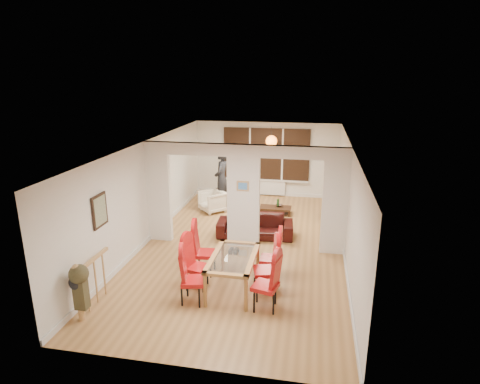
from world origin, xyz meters
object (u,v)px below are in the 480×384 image
(dining_chair_rb, at_px, (265,267))
(coffee_table, at_px, (275,210))
(dining_chair_lb, at_px, (197,264))
(sofa, at_px, (255,226))
(dining_chair_ra, at_px, (265,282))
(television, at_px, (323,208))
(dining_chair_rc, at_px, (270,256))
(dining_chair_lc, at_px, (204,250))
(bowl, at_px, (279,206))
(dining_table, at_px, (233,273))
(dining_chair_la, at_px, (193,277))
(bottle, at_px, (278,203))
(person, at_px, (222,179))
(armchair, at_px, (213,201))

(dining_chair_rb, distance_m, coffee_table, 4.73)
(dining_chair_lb, xyz_separation_m, sofa, (0.75, 2.89, -0.23))
(dining_chair_ra, distance_m, television, 5.37)
(dining_chair_lb, bearing_deg, television, 75.58)
(dining_chair_rc, bearing_deg, dining_chair_ra, -87.57)
(dining_chair_lc, height_order, dining_chair_ra, dining_chair_lc)
(dining_chair_lc, distance_m, dining_chair_ra, 1.86)
(bowl, bearing_deg, dining_table, -95.77)
(dining_chair_ra, relative_size, television, 1.12)
(dining_chair_la, height_order, bottle, dining_chair_la)
(dining_chair_lc, height_order, person, person)
(dining_chair_rb, bearing_deg, dining_table, 164.98)
(sofa, xyz_separation_m, armchair, (-1.62, 1.72, 0.04))
(dining_chair_lb, relative_size, dining_chair_rc, 1.00)
(dining_chair_rc, distance_m, bottle, 4.14)
(bottle, bearing_deg, person, 171.53)
(dining_chair_ra, distance_m, coffee_table, 5.28)
(dining_table, xyz_separation_m, person, (-1.41, 5.00, 0.59))
(sofa, xyz_separation_m, bowl, (0.47, 1.94, -0.04))
(dining_chair_lb, relative_size, dining_chair_lc, 0.96)
(dining_table, height_order, television, dining_table)
(sofa, relative_size, television, 2.09)
(dining_chair_lb, xyz_separation_m, dining_chair_lc, (-0.02, 0.63, 0.02))
(television, bearing_deg, dining_chair_lc, 156.39)
(dining_chair_lb, height_order, dining_chair_ra, dining_chair_ra)
(sofa, relative_size, person, 1.05)
(television, distance_m, bottle, 1.38)
(armchair, relative_size, bottle, 2.69)
(dining_chair_la, relative_size, television, 1.09)
(dining_chair_rc, height_order, bottle, dining_chair_rc)
(dining_table, relative_size, dining_chair_rc, 1.48)
(bottle, height_order, bowl, bottle)
(dining_chair_la, height_order, coffee_table, dining_chair_la)
(dining_table, height_order, armchair, dining_table)
(dining_chair_la, distance_m, dining_chair_ra, 1.38)
(dining_table, distance_m, person, 5.23)
(dining_chair_lb, relative_size, bottle, 3.91)
(coffee_table, bearing_deg, dining_chair_la, -101.01)
(dining_chair_rc, bearing_deg, bottle, 93.72)
(dining_chair_la, bearing_deg, bottle, 65.42)
(dining_chair_lb, distance_m, television, 5.40)
(dining_chair_la, bearing_deg, dining_chair_ra, -11.31)
(armchair, bearing_deg, person, 113.01)
(dining_chair_la, height_order, dining_chair_rc, dining_chair_la)
(dining_chair_rb, xyz_separation_m, bottle, (-0.21, 4.74, -0.21))
(person, height_order, television, person)
(dining_chair_lb, distance_m, sofa, 3.00)
(dining_chair_ra, xyz_separation_m, armchair, (-2.32, 5.12, -0.21))
(dining_table, bearing_deg, person, 105.72)
(dining_table, distance_m, dining_chair_rc, 0.92)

